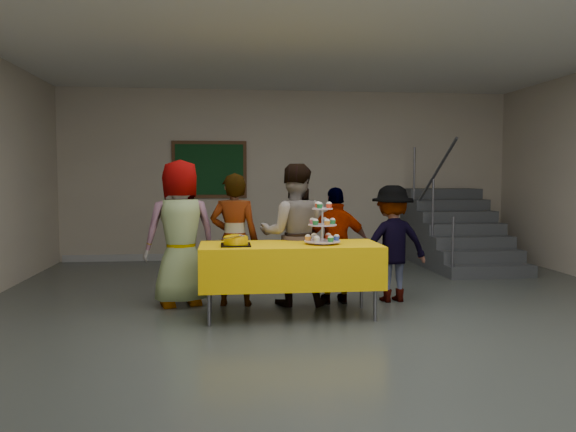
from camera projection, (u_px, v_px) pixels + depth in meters
name	position (u px, v px, depth m)	size (l,w,h in m)	color
room_shell	(353.00, 104.00, 5.05)	(10.00, 10.04, 3.02)	#4C514C
bake_table	(290.00, 264.00, 5.88)	(1.88, 0.78, 0.77)	#595960
cupcake_stand	(322.00, 228.00, 5.86)	(0.38, 0.38, 0.44)	silver
bear_cake	(236.00, 240.00, 5.72)	(0.32, 0.36, 0.12)	black
schoolchild_a	(180.00, 233.00, 6.38)	(0.81, 0.53, 1.67)	slate
schoolchild_b	(234.00, 240.00, 6.39)	(0.55, 0.36, 1.51)	slate
schoolchild_c	(294.00, 235.00, 6.42)	(0.79, 0.61, 1.62)	slate
schoolchild_d	(337.00, 245.00, 6.51)	(0.79, 0.33, 1.35)	slate
schoolchild_e	(392.00, 243.00, 6.63)	(0.89, 0.51, 1.37)	slate
staircase	(453.00, 235.00, 9.54)	(1.30, 2.40, 2.04)	#424447
noticeboard	(209.00, 170.00, 9.83)	(1.30, 0.05, 1.00)	#472B16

